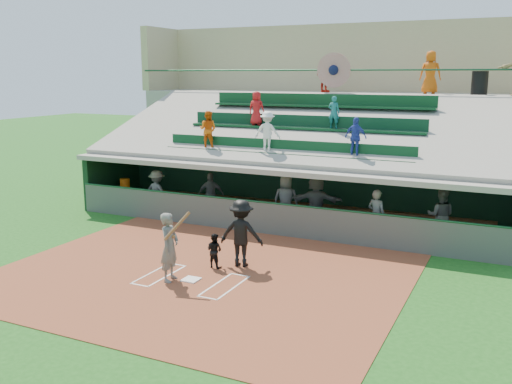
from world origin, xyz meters
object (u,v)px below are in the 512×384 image
at_px(home_plate, 191,279).
at_px(batter_at_plate, 170,247).
at_px(trash_bin, 480,83).
at_px(catcher, 214,250).
at_px(white_table, 125,198).
at_px(water_cooler, 125,184).

xyz_separation_m(home_plate, batter_at_plate, (-0.48, -0.25, 0.92)).
xyz_separation_m(batter_at_plate, trash_bin, (6.43, 12.66, 4.12)).
bearing_deg(trash_bin, home_plate, -115.59).
distance_m(batter_at_plate, trash_bin, 14.78).
bearing_deg(catcher, home_plate, 95.04).
xyz_separation_m(batter_at_plate, white_table, (-6.49, 6.38, -0.53)).
height_order(white_table, water_cooler, water_cooler).
height_order(home_plate, white_table, white_table).
distance_m(home_plate, trash_bin, 14.65).
distance_m(catcher, trash_bin, 13.47).
height_order(catcher, trash_bin, trash_bin).
height_order(water_cooler, trash_bin, trash_bin).
bearing_deg(batter_at_plate, catcher, 69.34).
height_order(home_plate, catcher, catcher).
bearing_deg(home_plate, trash_bin, 64.41).
bearing_deg(white_table, home_plate, -33.68).
bearing_deg(water_cooler, catcher, -35.39).
xyz_separation_m(batter_at_plate, water_cooler, (-6.50, 6.44, 0.05)).
relative_size(catcher, white_table, 1.14).
relative_size(batter_at_plate, trash_bin, 2.06).
xyz_separation_m(home_plate, catcher, (0.06, 1.19, 0.48)).
relative_size(catcher, trash_bin, 1.05).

